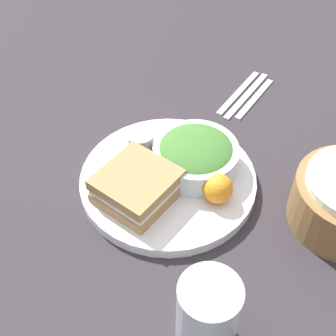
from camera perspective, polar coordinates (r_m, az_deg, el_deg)
ground_plane at (r=0.77m, az=0.00°, el=-1.97°), size 4.00×4.00×0.00m
plate at (r=0.77m, az=0.00°, el=-1.51°), size 0.29×0.29×0.02m
sandwich at (r=0.72m, az=-3.82°, el=-2.21°), size 0.13×0.13×0.05m
salad_bowl at (r=0.76m, az=3.39°, el=1.64°), size 0.14×0.14×0.05m
dressing_cup at (r=0.79m, az=-3.34°, el=3.10°), size 0.05×0.05×0.04m
orange_wedge at (r=0.71m, az=6.07°, el=-2.48°), size 0.05×0.05×0.05m
drink_glass at (r=0.58m, az=4.80°, el=-17.66°), size 0.07×0.07×0.13m
fork at (r=0.96m, az=8.60°, el=9.15°), size 0.16×0.05×0.01m
knife at (r=0.96m, az=9.56°, el=8.77°), size 0.17×0.05×0.01m
spoon at (r=0.95m, az=10.52°, el=8.37°), size 0.15×0.04×0.01m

